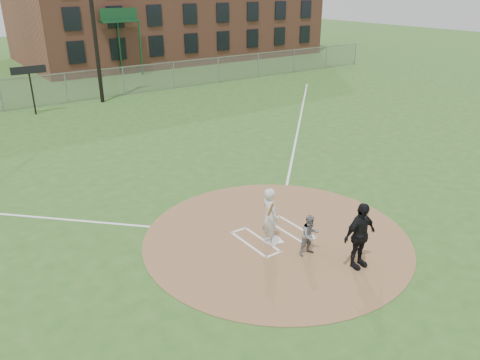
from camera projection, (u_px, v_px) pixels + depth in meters
ground at (276, 238)px, 14.84m from camera, size 140.00×140.00×0.00m
dirt_circle at (276, 237)px, 14.83m from camera, size 8.40×8.40×0.02m
home_plate at (274, 241)px, 14.60m from camera, size 0.54×0.54×0.03m
foul_line_first at (299, 126)px, 26.39m from camera, size 17.04×17.04×0.01m
catcher at (310, 235)px, 13.69m from camera, size 0.65×0.53×1.26m
umpire at (360, 236)px, 12.95m from camera, size 1.16×0.50×1.97m
batters_boxes at (273, 235)px, 14.94m from camera, size 2.08×1.88×0.01m
batter_at_plate at (270, 217)px, 14.10m from camera, size 0.72×1.05×1.87m
outfield_fence at (66, 88)px, 30.99m from camera, size 56.08×0.08×2.03m
scoreboard_sign at (29, 75)px, 27.78m from camera, size 2.00×0.10×2.93m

